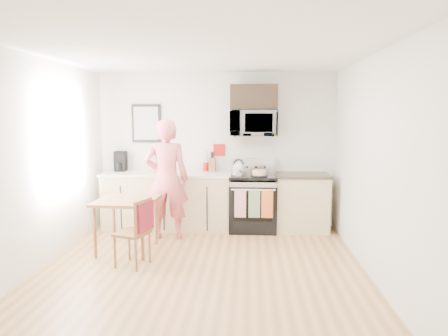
# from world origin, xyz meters

# --- Properties ---
(floor) EXTENTS (4.60, 4.60, 0.00)m
(floor) POSITION_xyz_m (0.00, 0.00, 0.00)
(floor) COLOR olive
(floor) RESTS_ON ground
(back_wall) EXTENTS (4.00, 0.04, 2.60)m
(back_wall) POSITION_xyz_m (0.00, 2.30, 1.30)
(back_wall) COLOR silver
(back_wall) RESTS_ON floor
(front_wall) EXTENTS (4.00, 0.04, 2.60)m
(front_wall) POSITION_xyz_m (0.00, -2.30, 1.30)
(front_wall) COLOR silver
(front_wall) RESTS_ON floor
(left_wall) EXTENTS (0.04, 4.60, 2.60)m
(left_wall) POSITION_xyz_m (-2.00, 0.00, 1.30)
(left_wall) COLOR silver
(left_wall) RESTS_ON floor
(right_wall) EXTENTS (0.04, 4.60, 2.60)m
(right_wall) POSITION_xyz_m (2.00, 0.00, 1.30)
(right_wall) COLOR silver
(right_wall) RESTS_ON floor
(ceiling) EXTENTS (4.00, 4.60, 0.04)m
(ceiling) POSITION_xyz_m (0.00, 0.00, 2.60)
(ceiling) COLOR white
(ceiling) RESTS_ON back_wall
(window) EXTENTS (0.06, 1.40, 1.50)m
(window) POSITION_xyz_m (-1.96, 0.80, 1.55)
(window) COLOR white
(window) RESTS_ON left_wall
(cabinet_left) EXTENTS (2.10, 0.60, 0.90)m
(cabinet_left) POSITION_xyz_m (-0.80, 2.00, 0.45)
(cabinet_left) COLOR tan
(cabinet_left) RESTS_ON floor
(countertop_left) EXTENTS (2.14, 0.64, 0.04)m
(countertop_left) POSITION_xyz_m (-0.80, 2.00, 0.92)
(countertop_left) COLOR beige
(countertop_left) RESTS_ON cabinet_left
(cabinet_right) EXTENTS (0.84, 0.60, 0.90)m
(cabinet_right) POSITION_xyz_m (1.43, 2.00, 0.45)
(cabinet_right) COLOR tan
(cabinet_right) RESTS_ON floor
(countertop_right) EXTENTS (0.88, 0.64, 0.04)m
(countertop_right) POSITION_xyz_m (1.43, 2.00, 0.92)
(countertop_right) COLOR black
(countertop_right) RESTS_ON cabinet_right
(range) EXTENTS (0.76, 0.70, 1.16)m
(range) POSITION_xyz_m (0.63, 1.98, 0.44)
(range) COLOR black
(range) RESTS_ON floor
(microwave) EXTENTS (0.76, 0.51, 0.42)m
(microwave) POSITION_xyz_m (0.63, 2.08, 1.76)
(microwave) COLOR silver
(microwave) RESTS_ON back_wall
(upper_cabinet) EXTENTS (0.76, 0.35, 0.40)m
(upper_cabinet) POSITION_xyz_m (0.63, 2.12, 2.18)
(upper_cabinet) COLOR black
(upper_cabinet) RESTS_ON back_wall
(wall_art) EXTENTS (0.50, 0.04, 0.65)m
(wall_art) POSITION_xyz_m (-1.20, 2.28, 1.75)
(wall_art) COLOR black
(wall_art) RESTS_ON back_wall
(wall_trivet) EXTENTS (0.20, 0.02, 0.20)m
(wall_trivet) POSITION_xyz_m (0.05, 2.28, 1.30)
(wall_trivet) COLOR #A2110D
(wall_trivet) RESTS_ON back_wall
(person) EXTENTS (0.71, 0.49, 1.84)m
(person) POSITION_xyz_m (-0.69, 1.45, 0.92)
(person) COLOR #BD3442
(person) RESTS_ON floor
(dining_table) EXTENTS (0.79, 0.79, 0.74)m
(dining_table) POSITION_xyz_m (-1.12, 0.81, 0.65)
(dining_table) COLOR brown
(dining_table) RESTS_ON floor
(chair) EXTENTS (0.49, 0.46, 0.87)m
(chair) POSITION_xyz_m (-0.78, 0.25, 0.56)
(chair) COLOR brown
(chair) RESTS_ON floor
(knife_block) EXTENTS (0.11, 0.15, 0.23)m
(knife_block) POSITION_xyz_m (-0.05, 2.15, 1.06)
(knife_block) COLOR brown
(knife_block) RESTS_ON countertop_left
(utensil_crock) EXTENTS (0.12, 0.12, 0.35)m
(utensil_crock) POSITION_xyz_m (-0.17, 2.22, 1.08)
(utensil_crock) COLOR #A2110D
(utensil_crock) RESTS_ON countertop_left
(fruit_bowl) EXTENTS (0.31, 0.31, 0.11)m
(fruit_bowl) POSITION_xyz_m (-0.95, 2.04, 0.98)
(fruit_bowl) COLOR white
(fruit_bowl) RESTS_ON countertop_left
(milk_carton) EXTENTS (0.10, 0.10, 0.23)m
(milk_carton) POSITION_xyz_m (-1.15, 2.10, 1.05)
(milk_carton) COLOR tan
(milk_carton) RESTS_ON countertop_left
(coffee_maker) EXTENTS (0.20, 0.29, 0.33)m
(coffee_maker) POSITION_xyz_m (-1.64, 2.18, 1.10)
(coffee_maker) COLOR black
(coffee_maker) RESTS_ON countertop_left
(bread_bag) EXTENTS (0.34, 0.19, 0.12)m
(bread_bag) POSITION_xyz_m (-0.79, 1.78, 1.00)
(bread_bag) COLOR tan
(bread_bag) RESTS_ON countertop_left
(cake) EXTENTS (0.28, 0.28, 0.09)m
(cake) POSITION_xyz_m (0.73, 1.86, 0.97)
(cake) COLOR black
(cake) RESTS_ON range
(kettle) EXTENTS (0.19, 0.19, 0.24)m
(kettle) POSITION_xyz_m (0.39, 2.10, 1.03)
(kettle) COLOR white
(kettle) RESTS_ON range
(pot) EXTENTS (0.20, 0.34, 0.10)m
(pot) POSITION_xyz_m (0.39, 1.85, 0.98)
(pot) COLOR silver
(pot) RESTS_ON range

